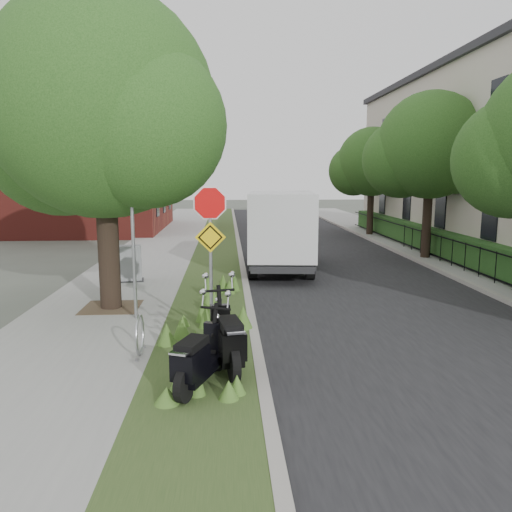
{
  "coord_description": "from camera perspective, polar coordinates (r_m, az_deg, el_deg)",
  "views": [
    {
      "loc": [
        -1.06,
        -9.63,
        3.44
      ],
      "look_at": [
        -0.29,
        3.44,
        1.3
      ],
      "focal_mm": 35.0,
      "sensor_mm": 36.0,
      "label": 1
    }
  ],
  "objects": [
    {
      "name": "sign_assembly",
      "position": [
        10.28,
        -5.25,
        3.03
      ],
      "size": [
        0.94,
        0.08,
        3.22
      ],
      "color": "#A5A8AD",
      "rests_on": "ground"
    },
    {
      "name": "ground",
      "position": [
        10.28,
        2.79,
        -10.27
      ],
      "size": [
        120.0,
        120.0,
        0.0
      ],
      "primitive_type": "plane",
      "color": "#4C5147",
      "rests_on": "ground"
    },
    {
      "name": "road",
      "position": [
        20.34,
        8.21,
        -0.54
      ],
      "size": [
        7.0,
        60.0,
        0.01
      ],
      "primitive_type": "cube",
      "color": "black",
      "rests_on": "ground"
    },
    {
      "name": "kerb_far",
      "position": [
        21.31,
        17.47,
        -0.27
      ],
      "size": [
        0.2,
        60.0,
        0.13
      ],
      "primitive_type": "cube",
      "color": "#9E9991",
      "rests_on": "ground"
    },
    {
      "name": "box_truck",
      "position": [
        17.79,
        2.86,
        3.26
      ],
      "size": [
        2.54,
        5.51,
        2.42
      ],
      "color": "#262628",
      "rests_on": "ground"
    },
    {
      "name": "far_tree_b",
      "position": [
        21.26,
        19.12,
        11.28
      ],
      "size": [
        4.83,
        4.31,
        6.56
      ],
      "color": "black",
      "rests_on": "ground"
    },
    {
      "name": "sidewalk_near",
      "position": [
        20.18,
        -12.4,
        -0.59
      ],
      "size": [
        3.5,
        60.0,
        0.12
      ],
      "primitive_type": "cube",
      "color": "gray",
      "rests_on": "ground"
    },
    {
      "name": "utility_cabinet",
      "position": [
        16.19,
        -14.28,
        -0.89
      ],
      "size": [
        0.92,
        0.69,
        1.13
      ],
      "color": "#262628",
      "rests_on": "ground"
    },
    {
      "name": "bare_post",
      "position": [
        11.71,
        -13.89,
        2.54
      ],
      "size": [
        0.08,
        0.08,
        4.0
      ],
      "color": "#A5A8AD",
      "rests_on": "ground"
    },
    {
      "name": "hedge_far",
      "position": [
        21.76,
        21.0,
        1.34
      ],
      "size": [
        1.0,
        24.0,
        1.1
      ],
      "primitive_type": "cube",
      "color": "#1C4117",
      "rests_on": "footpath_far"
    },
    {
      "name": "kerb_near",
      "position": [
        19.93,
        -1.7,
        -0.48
      ],
      "size": [
        0.2,
        60.0,
        0.13
      ],
      "primitive_type": "cube",
      "color": "#9E9991",
      "rests_on": "ground"
    },
    {
      "name": "fence_far",
      "position": [
        21.48,
        19.3,
        1.34
      ],
      "size": [
        0.04,
        24.0,
        1.0
      ],
      "color": "black",
      "rests_on": "ground"
    },
    {
      "name": "far_tree_c",
      "position": [
        28.82,
        12.98,
        10.06
      ],
      "size": [
        4.37,
        3.89,
        5.93
      ],
      "color": "black",
      "rests_on": "ground"
    },
    {
      "name": "footpath_far",
      "position": [
        21.97,
        21.62,
        -0.23
      ],
      "size": [
        3.2,
        60.0,
        0.12
      ],
      "primitive_type": "cube",
      "color": "gray",
      "rests_on": "ground"
    },
    {
      "name": "brick_building",
      "position": [
        32.75,
        -18.59,
        10.15
      ],
      "size": [
        9.4,
        10.4,
        8.3
      ],
      "color": "maroon",
      "rests_on": "ground"
    },
    {
      "name": "scooter_near",
      "position": [
        8.64,
        -3.22,
        -10.08
      ],
      "size": [
        0.65,
        1.96,
        0.94
      ],
      "color": "black",
      "rests_on": "ground"
    },
    {
      "name": "street_tree_main",
      "position": [
        12.93,
        -17.46,
        14.92
      ],
      "size": [
        6.21,
        5.54,
        7.66
      ],
      "color": "black",
      "rests_on": "ground"
    },
    {
      "name": "verge",
      "position": [
        19.93,
        -4.57,
        -0.52
      ],
      "size": [
        2.0,
        60.0,
        0.12
      ],
      "primitive_type": "cube",
      "color": "#334B20",
      "rests_on": "ground"
    },
    {
      "name": "bike_hoop",
      "position": [
        9.64,
        -13.15,
        -8.74
      ],
      "size": [
        0.06,
        0.78,
        0.77
      ],
      "color": "#A5A8AD",
      "rests_on": "ground"
    },
    {
      "name": "scooter_far",
      "position": [
        7.95,
        -6.78,
        -12.18
      ],
      "size": [
        0.83,
        1.73,
        0.86
      ],
      "color": "black",
      "rests_on": "ground"
    }
  ]
}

